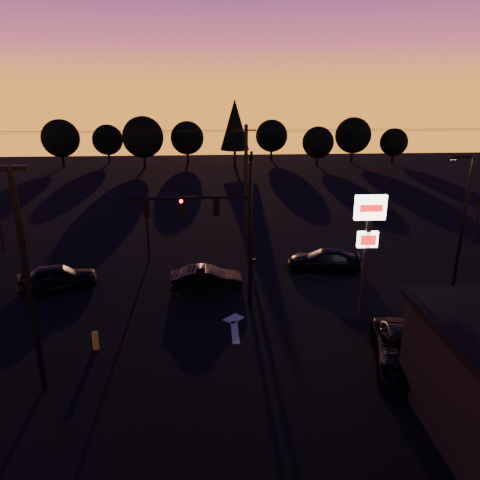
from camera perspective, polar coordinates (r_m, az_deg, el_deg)
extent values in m
plane|color=black|center=(22.93, -1.75, -12.46)|extent=(120.00, 120.00, 0.00)
cube|color=beige|center=(23.81, -0.61, -11.16)|extent=(0.35, 2.20, 0.01)
cube|color=beige|center=(25.03, -0.78, -9.56)|extent=(1.20, 1.20, 0.01)
cylinder|color=black|center=(24.96, 1.29, 0.37)|extent=(0.24, 0.24, 8.00)
cylinder|color=black|center=(23.96, 1.36, 9.93)|extent=(0.14, 0.52, 0.76)
cylinder|color=black|center=(24.30, -6.36, 5.14)|extent=(6.50, 0.16, 0.16)
cube|color=black|center=(24.39, -2.91, 4.07)|extent=(0.32, 0.22, 0.95)
sphere|color=black|center=(24.18, -2.92, 4.80)|extent=(0.18, 0.18, 0.18)
sphere|color=black|center=(24.25, -2.91, 4.11)|extent=(0.18, 0.18, 0.18)
sphere|color=black|center=(24.33, -2.90, 3.43)|extent=(0.18, 0.18, 0.18)
cube|color=black|center=(24.44, -7.14, 3.98)|extent=(0.32, 0.22, 0.95)
sphere|color=#FF0705|center=(24.23, -7.19, 4.70)|extent=(0.18, 0.18, 0.18)
sphere|color=black|center=(24.30, -7.16, 4.01)|extent=(0.18, 0.18, 0.18)
sphere|color=black|center=(24.38, -7.14, 3.33)|extent=(0.18, 0.18, 0.18)
cube|color=black|center=(24.62, -11.33, 3.86)|extent=(0.32, 0.22, 0.95)
sphere|color=black|center=(24.41, -11.43, 4.58)|extent=(0.18, 0.18, 0.18)
sphere|color=black|center=(24.48, -11.38, 3.90)|extent=(0.18, 0.18, 0.18)
sphere|color=black|center=(24.56, -11.34, 3.22)|extent=(0.18, 0.18, 0.18)
cube|color=black|center=(25.46, 1.67, -2.61)|extent=(0.22, 0.18, 0.28)
cylinder|color=black|center=(32.99, -11.18, 0.64)|extent=(0.14, 0.14, 3.60)
cube|color=black|center=(32.41, -11.41, 4.17)|extent=(0.30, 0.20, 0.90)
sphere|color=#FF0705|center=(32.22, -11.47, 4.67)|extent=(0.18, 0.18, 0.18)
sphere|color=black|center=(32.28, -11.44, 4.18)|extent=(0.18, 0.18, 0.18)
sphere|color=black|center=(32.35, -11.41, 3.71)|extent=(0.18, 0.18, 0.18)
cube|color=black|center=(19.46, -24.34, -5.34)|extent=(0.18, 0.18, 9.00)
cube|color=black|center=(18.08, -25.23, 7.95)|extent=(0.55, 0.30, 0.18)
cube|color=black|center=(24.03, 14.99, -3.08)|extent=(0.22, 0.22, 6.40)
cube|color=white|center=(23.11, 15.62, 3.83)|extent=(1.50, 0.25, 1.20)
cube|color=red|center=(22.98, 15.73, 3.74)|extent=(1.10, 0.02, 0.35)
cube|color=white|center=(23.56, 15.28, 0.08)|extent=(1.00, 0.22, 0.80)
cube|color=red|center=(23.44, 15.38, -0.03)|extent=(0.75, 0.02, 0.50)
cylinder|color=black|center=(30.06, 25.52, 1.71)|extent=(0.20, 0.20, 8.00)
cylinder|color=black|center=(28.98, 25.56, 9.09)|extent=(1.20, 0.14, 0.14)
cube|color=black|center=(28.70, 24.48, 9.05)|extent=(0.50, 0.22, 0.14)
plane|color=#FFB759|center=(28.71, 24.46, 8.90)|extent=(0.35, 0.35, 0.00)
cylinder|color=black|center=(34.49, 0.73, 6.45)|extent=(0.26, 0.26, 9.00)
cube|color=black|center=(33.84, 0.76, 13.24)|extent=(1.40, 0.10, 0.10)
cylinder|color=black|center=(33.78, -14.96, 12.53)|extent=(18.00, 0.02, 0.02)
cylinder|color=black|center=(34.36, -14.78, 12.73)|extent=(18.00, 0.02, 0.02)
cylinder|color=black|center=(34.95, -14.59, 12.76)|extent=(18.00, 0.02, 0.02)
cylinder|color=black|center=(35.11, 16.02, 12.66)|extent=(18.00, 0.02, 0.02)
cylinder|color=black|center=(35.66, 15.71, 12.86)|extent=(18.00, 0.02, 0.02)
cylinder|color=black|center=(36.23, 15.40, 12.89)|extent=(18.00, 0.02, 0.02)
cube|color=black|center=(21.47, 23.94, -12.27)|extent=(2.20, 0.05, 1.60)
cylinder|color=gold|center=(23.28, -17.19, -11.63)|extent=(0.29, 0.29, 0.87)
cylinder|color=black|center=(73.66, -20.75, 9.01)|extent=(0.36, 0.36, 1.62)
sphere|color=black|center=(73.24, -21.04, 11.50)|extent=(5.36, 5.36, 5.36)
cylinder|color=black|center=(75.06, -15.65, 9.59)|extent=(0.36, 0.36, 1.38)
sphere|color=black|center=(74.69, -15.84, 11.67)|extent=(4.54, 4.54, 4.54)
cylinder|color=black|center=(69.13, -11.56, 9.31)|extent=(0.36, 0.36, 1.75)
sphere|color=black|center=(68.66, -11.75, 12.19)|extent=(5.77, 5.78, 5.78)
cylinder|color=black|center=(72.53, -6.37, 9.91)|extent=(0.36, 0.36, 1.50)
sphere|color=black|center=(72.13, -6.46, 12.26)|extent=(4.95, 4.95, 4.95)
cylinder|color=black|center=(69.51, -0.63, 10.00)|extent=(0.36, 0.36, 2.38)
cone|color=black|center=(68.93, -0.65, 13.90)|extent=(4.18, 4.18, 7.12)
cylinder|color=black|center=(75.03, 3.82, 10.28)|extent=(0.36, 0.36, 1.50)
sphere|color=black|center=(74.65, 3.87, 12.56)|extent=(4.95, 4.95, 4.95)
cylinder|color=black|center=(70.25, 9.37, 9.43)|extent=(0.36, 0.36, 1.38)
sphere|color=black|center=(69.86, 9.49, 11.66)|extent=(4.54, 4.54, 4.54)
cylinder|color=black|center=(74.63, 13.43, 9.82)|extent=(0.36, 0.36, 1.62)
sphere|color=black|center=(74.21, 13.63, 12.29)|extent=(5.36, 5.36, 5.36)
cylinder|color=black|center=(75.68, 18.05, 9.39)|extent=(0.36, 0.36, 1.25)
sphere|color=black|center=(75.35, 18.24, 11.26)|extent=(4.12, 4.12, 4.12)
imported|color=black|center=(30.11, -21.31, -4.23)|extent=(4.84, 3.05, 1.53)
imported|color=black|center=(28.09, -4.09, -4.71)|extent=(4.32, 1.63, 1.41)
imported|color=black|center=(31.34, 10.24, -2.41)|extent=(5.17, 2.99, 1.41)
imported|color=black|center=(22.18, 19.30, -12.59)|extent=(3.63, 5.73, 1.47)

